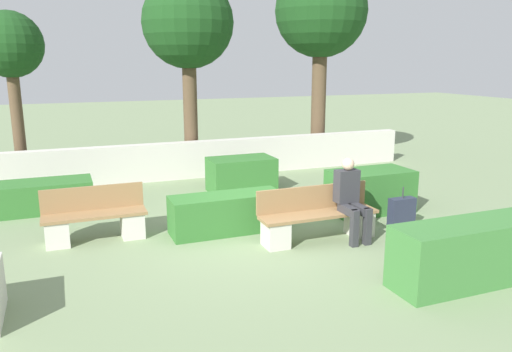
{
  "coord_description": "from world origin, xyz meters",
  "views": [
    {
      "loc": [
        -2.84,
        -7.42,
        2.87
      ],
      "look_at": [
        0.28,
        0.5,
        0.9
      ],
      "focal_mm": 35.0,
      "sensor_mm": 36.0,
      "label": 1
    }
  ],
  "objects_px": {
    "person_seated_man": "(350,195)",
    "tree_center_right": "(321,14)",
    "tree_leftmost": "(10,49)",
    "suitcase": "(402,213)",
    "tree_center_left": "(188,25)",
    "bench_left_side": "(95,221)",
    "bench_front": "(318,220)"
  },
  "relations": [
    {
      "from": "suitcase",
      "to": "tree_leftmost",
      "type": "bearing_deg",
      "value": 137.78
    },
    {
      "from": "bench_front",
      "to": "tree_center_left",
      "type": "bearing_deg",
      "value": 96.94
    },
    {
      "from": "person_seated_man",
      "to": "suitcase",
      "type": "bearing_deg",
      "value": 7.93
    },
    {
      "from": "bench_front",
      "to": "bench_left_side",
      "type": "xyz_separation_m",
      "value": [
        -3.39,
        1.3,
        -0.02
      ]
    },
    {
      "from": "suitcase",
      "to": "tree_leftmost",
      "type": "distance_m",
      "value": 9.06
    },
    {
      "from": "suitcase",
      "to": "tree_leftmost",
      "type": "height_order",
      "value": "tree_leftmost"
    },
    {
      "from": "tree_leftmost",
      "to": "tree_center_right",
      "type": "distance_m",
      "value": 7.88
    },
    {
      "from": "suitcase",
      "to": "tree_center_right",
      "type": "bearing_deg",
      "value": 76.01
    },
    {
      "from": "suitcase",
      "to": "tree_center_left",
      "type": "bearing_deg",
      "value": 112.99
    },
    {
      "from": "bench_front",
      "to": "suitcase",
      "type": "height_order",
      "value": "bench_front"
    },
    {
      "from": "bench_front",
      "to": "tree_center_left",
      "type": "height_order",
      "value": "tree_center_left"
    },
    {
      "from": "person_seated_man",
      "to": "tree_center_left",
      "type": "distance_m",
      "value": 6.56
    },
    {
      "from": "tree_center_left",
      "to": "tree_center_right",
      "type": "height_order",
      "value": "tree_center_right"
    },
    {
      "from": "person_seated_man",
      "to": "tree_center_right",
      "type": "height_order",
      "value": "tree_center_right"
    },
    {
      "from": "bench_left_side",
      "to": "tree_center_left",
      "type": "xyz_separation_m",
      "value": [
        2.71,
        4.27,
        3.39
      ]
    },
    {
      "from": "bench_front",
      "to": "person_seated_man",
      "type": "height_order",
      "value": "person_seated_man"
    },
    {
      "from": "bench_left_side",
      "to": "tree_leftmost",
      "type": "xyz_separation_m",
      "value": [
        -1.31,
        4.49,
        2.79
      ]
    },
    {
      "from": "bench_front",
      "to": "tree_center_right",
      "type": "bearing_deg",
      "value": 61.76
    },
    {
      "from": "suitcase",
      "to": "tree_leftmost",
      "type": "relative_size",
      "value": 0.18
    },
    {
      "from": "tree_center_right",
      "to": "person_seated_man",
      "type": "bearing_deg",
      "value": -113.69
    },
    {
      "from": "tree_center_right",
      "to": "tree_leftmost",
      "type": "bearing_deg",
      "value": -179.91
    },
    {
      "from": "suitcase",
      "to": "tree_center_left",
      "type": "relative_size",
      "value": 0.15
    },
    {
      "from": "bench_front",
      "to": "tree_center_right",
      "type": "distance_m",
      "value": 7.61
    },
    {
      "from": "tree_leftmost",
      "to": "person_seated_man",
      "type": "bearing_deg",
      "value": -48.81
    },
    {
      "from": "person_seated_man",
      "to": "tree_leftmost",
      "type": "relative_size",
      "value": 0.34
    },
    {
      "from": "bench_front",
      "to": "tree_center_right",
      "type": "relative_size",
      "value": 0.36
    },
    {
      "from": "bench_left_side",
      "to": "tree_center_right",
      "type": "xyz_separation_m",
      "value": [
        6.51,
        4.51,
        3.8
      ]
    },
    {
      "from": "bench_left_side",
      "to": "tree_leftmost",
      "type": "relative_size",
      "value": 0.41
    },
    {
      "from": "bench_left_side",
      "to": "tree_leftmost",
      "type": "height_order",
      "value": "tree_leftmost"
    },
    {
      "from": "bench_left_side",
      "to": "person_seated_man",
      "type": "bearing_deg",
      "value": -10.0
    },
    {
      "from": "tree_center_left",
      "to": "tree_center_right",
      "type": "xyz_separation_m",
      "value": [
        3.8,
        0.24,
        0.41
      ]
    },
    {
      "from": "person_seated_man",
      "to": "suitcase",
      "type": "relative_size",
      "value": 1.83
    }
  ]
}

